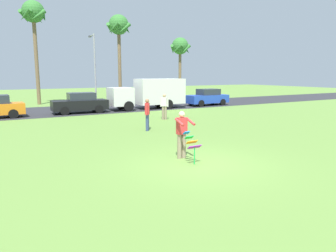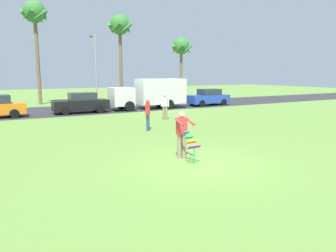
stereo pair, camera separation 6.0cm
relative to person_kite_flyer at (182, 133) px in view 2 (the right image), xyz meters
The scene contains 13 objects.
ground_plane 1.36m from the person_kite_flyer, 81.94° to the right, with size 120.00×120.00×0.00m, color olive.
road_strip 17.75m from the person_kite_flyer, 89.56° to the left, with size 120.00×8.00×0.01m, color #2D2D33.
person_kite_flyer is the anchor object (origin of this frame).
kite_held 0.74m from the person_kite_flyer, 93.77° to the right, with size 0.52×0.64×1.08m.
parked_car_black 15.33m from the person_kite_flyer, 89.14° to the left, with size 4.26×1.95×1.60m.
parked_truck_white_box 16.65m from the person_kite_flyer, 67.09° to the left, with size 6.73×2.19×2.62m.
parked_car_blue 19.83m from the person_kite_flyer, 50.64° to the left, with size 4.22×1.88×1.60m.
palm_tree_right_near 25.66m from the person_kite_flyer, 93.68° to the left, with size 2.58×2.71×10.02m.
palm_tree_centre_far 25.22m from the person_kite_flyer, 74.02° to the left, with size 2.58×2.71×9.26m.
palm_tree_far_left 30.16m from the person_kite_flyer, 58.32° to the left, with size 2.58×2.71×7.58m.
streetlight_pole 22.96m from the person_kite_flyer, 80.82° to the left, with size 0.24×1.65×7.00m.
person_walker_near 9.90m from the person_kite_flyer, 64.65° to the left, with size 0.44×0.42×1.73m.
person_walker_far 5.90m from the person_kite_flyer, 76.25° to the left, with size 0.38×0.49×1.73m.
Camera 2 is at (-6.05, -8.50, 3.05)m, focal length 33.63 mm.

